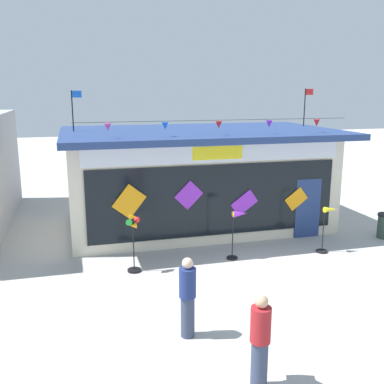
# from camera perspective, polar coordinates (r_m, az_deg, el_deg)

# --- Properties ---
(ground_plane) EXTENTS (80.00, 80.00, 0.00)m
(ground_plane) POSITION_cam_1_polar(r_m,az_deg,el_deg) (11.88, 11.04, -11.42)
(ground_plane) COLOR #ADAAA5
(kite_shop_building) EXTENTS (9.33, 5.73, 4.92)m
(kite_shop_building) POSITION_cam_1_polar(r_m,az_deg,el_deg) (16.03, 0.62, 1.94)
(kite_shop_building) COLOR beige
(kite_shop_building) RESTS_ON ground_plane
(wind_spinner_far_left) EXTENTS (0.41, 0.38, 1.65)m
(wind_spinner_far_left) POSITION_cam_1_polar(r_m,az_deg,el_deg) (12.08, -7.56, -5.57)
(wind_spinner_far_left) COLOR black
(wind_spinner_far_left) RESTS_ON ground_plane
(wind_spinner_left) EXTENTS (0.59, 0.31, 1.47)m
(wind_spinner_left) POSITION_cam_1_polar(r_m,az_deg,el_deg) (12.99, 5.90, -4.25)
(wind_spinner_left) COLOR black
(wind_spinner_left) RESTS_ON ground_plane
(wind_spinner_center_left) EXTENTS (0.59, 0.34, 1.43)m
(wind_spinner_center_left) POSITION_cam_1_polar(r_m,az_deg,el_deg) (14.09, 16.99, -4.04)
(wind_spinner_center_left) COLOR black
(wind_spinner_center_left) RESTS_ON ground_plane
(person_near_camera) EXTENTS (0.39, 0.48, 1.68)m
(person_near_camera) POSITION_cam_1_polar(r_m,az_deg,el_deg) (7.70, 8.76, -18.21)
(person_near_camera) COLOR #333D56
(person_near_camera) RESTS_ON ground_plane
(person_mid_plaza) EXTENTS (0.34, 0.34, 1.68)m
(person_mid_plaza) POSITION_cam_1_polar(r_m,az_deg,el_deg) (9.03, -0.57, -13.35)
(person_mid_plaza) COLOR #333D56
(person_mid_plaza) RESTS_ON ground_plane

